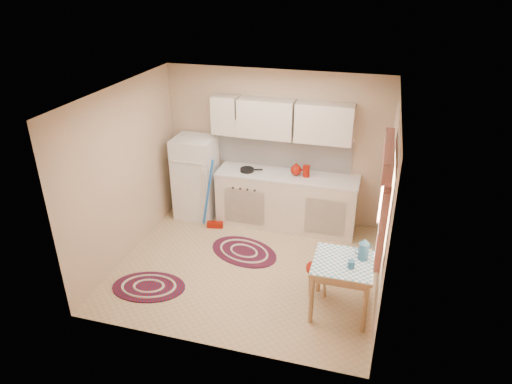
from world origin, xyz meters
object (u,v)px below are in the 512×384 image
fridge (196,178)px  base_cabinets (286,201)px  stool (318,281)px  table (341,287)px

fridge → base_cabinets: size_ratio=0.62×
base_cabinets → stool: size_ratio=5.36×
fridge → table: bearing=-35.0°
fridge → table: fridge is taller
fridge → table: (2.64, -1.85, -0.34)m
base_cabinets → stool: base_cabinets is taller
base_cabinets → stool: 1.85m
fridge → stool: size_ratio=3.33×
table → stool: table is taller
base_cabinets → stool: bearing=-64.7°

